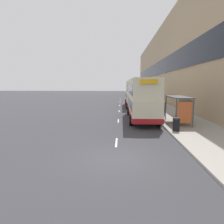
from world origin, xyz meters
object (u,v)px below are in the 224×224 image
object	(u,v)px
pedestrian_1	(164,108)
litter_bin	(176,124)
double_decker_bus_near	(142,98)
double_decker_bus_ahead	(134,93)
car_0	(131,97)
bus_shelter	(181,105)
pedestrian_at_shelter	(183,111)

from	to	relation	value
pedestrian_1	litter_bin	distance (m)	7.30
double_decker_bus_near	litter_bin	size ratio (longest dim) A/B	9.77
double_decker_bus_ahead	car_0	distance (m)	13.29
double_decker_bus_near	pedestrian_1	size ratio (longest dim) A/B	5.61
bus_shelter	double_decker_bus_ahead	xyz separation A→B (m)	(-3.33, 15.34, 0.41)
car_0	bus_shelter	bearing A→B (deg)	-83.78
litter_bin	double_decker_bus_ahead	bearing A→B (deg)	96.54
car_0	litter_bin	xyz separation A→B (m)	(1.89, -31.61, -0.19)
bus_shelter	car_0	xyz separation A→B (m)	(-3.11, 28.54, -1.01)
pedestrian_at_shelter	pedestrian_1	size ratio (longest dim) A/B	0.92
pedestrian_1	double_decker_bus_near	bearing A→B (deg)	-150.94
double_decker_bus_near	car_0	distance (m)	25.82
pedestrian_at_shelter	pedestrian_1	xyz separation A→B (m)	(-1.63, 1.79, 0.08)
double_decker_bus_near	pedestrian_at_shelter	xyz separation A→B (m)	(4.22, -0.35, -1.29)
double_decker_bus_near	pedestrian_at_shelter	size ratio (longest dim) A/B	6.12
pedestrian_at_shelter	bus_shelter	bearing A→B (deg)	-111.04
car_0	double_decker_bus_ahead	bearing A→B (deg)	-90.96
double_decker_bus_ahead	pedestrian_1	distance (m)	11.50
car_0	litter_bin	world-z (taller)	car_0
pedestrian_1	litter_bin	bearing A→B (deg)	-94.12
bus_shelter	litter_bin	size ratio (longest dim) A/B	4.00
car_0	pedestrian_1	world-z (taller)	pedestrian_1
car_0	litter_bin	distance (m)	31.67
double_decker_bus_near	litter_bin	xyz separation A→B (m)	(2.08, -5.83, -1.61)
double_decker_bus_near	double_decker_bus_ahead	size ratio (longest dim) A/B	0.98
double_decker_bus_ahead	pedestrian_1	size ratio (longest dim) A/B	5.75
bus_shelter	car_0	distance (m)	28.73
bus_shelter	double_decker_bus_near	size ratio (longest dim) A/B	0.41
pedestrian_1	bus_shelter	bearing A→B (deg)	-80.56
car_0	pedestrian_at_shelter	size ratio (longest dim) A/B	2.73
double_decker_bus_near	pedestrian_1	world-z (taller)	double_decker_bus_near
bus_shelter	car_0	world-z (taller)	bus_shelter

